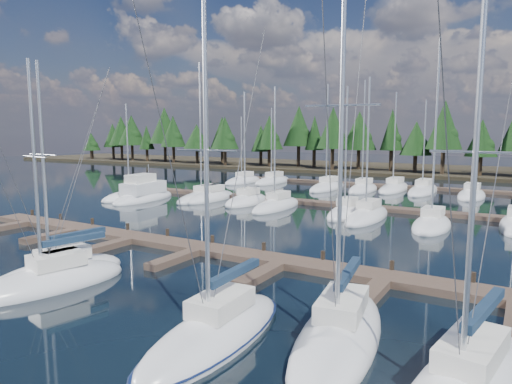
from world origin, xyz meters
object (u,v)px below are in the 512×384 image
Objects in this scene: front_sailboat_4 at (215,333)px; front_sailboat_5 at (339,335)px; motor_yacht_left at (144,195)px; front_sailboat_3 at (51,282)px; front_sailboat_2 at (58,275)px; main_dock at (197,251)px.

front_sailboat_5 is at bearing 28.03° from front_sailboat_4.
front_sailboat_4 reaches higher than motor_yacht_left.
front_sailboat_3 is at bearing -54.11° from motor_yacht_left.
front_sailboat_2 is 1.17m from front_sailboat_3.
front_sailboat_3 is 0.93× the size of front_sailboat_4.
main_dock is 14.35m from front_sailboat_5.
main_dock is 8.55m from front_sailboat_2.
front_sailboat_5 is 1.53× the size of motor_yacht_left.
main_dock is 2.79× the size of front_sailboat_5.
front_sailboat_4 is 0.82× the size of front_sailboat_5.
main_dock is 3.66× the size of front_sailboat_3.
front_sailboat_3 is at bearing -51.68° from front_sailboat_2.
front_sailboat_4 is at bearing -3.10° from front_sailboat_3.
motor_yacht_left reaches higher than main_dock.
front_sailboat_2 reaches higher than front_sailboat_3.
main_dock is at bearing 149.49° from front_sailboat_5.
main_dock is at bearing 131.22° from front_sailboat_4.
front_sailboat_2 is 0.93× the size of front_sailboat_4.
motor_yacht_left is at bearing 142.19° from main_dock.
motor_yacht_left is (-16.99, 23.56, 0.26)m from front_sailboat_2.
front_sailboat_2 is at bearing 128.32° from front_sailboat_3.
front_sailboat_5 reaches higher than front_sailboat_3.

